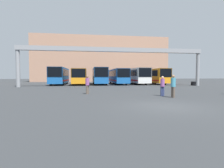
% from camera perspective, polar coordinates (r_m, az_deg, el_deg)
% --- Properties ---
extents(ground_plane, '(200.00, 200.00, 0.00)m').
position_cam_1_polar(ground_plane, '(10.44, 17.13, -6.98)').
color(ground_plane, '#2D3033').
extents(building_backdrop, '(41.83, 12.00, 13.96)m').
position_cam_1_polar(building_backdrop, '(58.96, -3.65, 7.75)').
color(building_backdrop, tan).
rests_on(building_backdrop, ground).
extents(overhead_gantry, '(30.76, 0.80, 6.43)m').
position_cam_1_polar(overhead_gantry, '(29.38, 0.74, 9.94)').
color(overhead_gantry, gray).
rests_on(overhead_gantry, ground).
extents(bus_slot_0, '(2.60, 10.48, 3.32)m').
position_cam_1_polar(bus_slot_0, '(36.30, -16.75, 2.82)').
color(bus_slot_0, '#1959A5').
rests_on(bus_slot_0, ground).
extents(bus_slot_1, '(2.62, 10.03, 3.06)m').
position_cam_1_polar(bus_slot_1, '(35.68, -10.47, 2.65)').
color(bus_slot_1, orange).
rests_on(bus_slot_1, ground).
extents(bus_slot_2, '(2.58, 10.75, 3.33)m').
position_cam_1_polar(bus_slot_2, '(36.08, -4.11, 2.93)').
color(bus_slot_2, '#1959A5').
rests_on(bus_slot_2, ground).
extents(bus_slot_3, '(2.54, 12.47, 3.13)m').
position_cam_1_polar(bus_slot_3, '(37.41, 1.89, 2.75)').
color(bus_slot_3, '#1959A5').
rests_on(bus_slot_3, ground).
extents(bus_slot_4, '(2.61, 12.45, 3.28)m').
position_cam_1_polar(bus_slot_4, '(38.28, 7.78, 2.86)').
color(bus_slot_4, silver).
rests_on(bus_slot_4, ground).
extents(bus_slot_5, '(2.48, 11.82, 3.17)m').
position_cam_1_polar(bus_slot_5, '(39.24, 13.51, 2.72)').
color(bus_slot_5, orange).
rests_on(bus_slot_5, ground).
extents(pedestrian_near_center, '(0.36, 0.36, 1.75)m').
position_cam_1_polar(pedestrian_near_center, '(16.84, -8.05, -0.10)').
color(pedestrian_near_center, brown).
rests_on(pedestrian_near_center, ground).
extents(pedestrian_mid_right, '(0.36, 0.36, 1.71)m').
position_cam_1_polar(pedestrian_mid_right, '(15.59, 16.14, -0.46)').
color(pedestrian_mid_right, navy).
rests_on(pedestrian_mid_right, ground).
extents(pedestrian_far_center, '(0.38, 0.38, 1.81)m').
position_cam_1_polar(pedestrian_far_center, '(14.72, 19.33, -0.48)').
color(pedestrian_far_center, brown).
rests_on(pedestrian_far_center, ground).
extents(tire_stack, '(1.04, 1.04, 0.72)m').
position_cam_1_polar(tire_stack, '(35.01, 25.16, 0.15)').
color(tire_stack, black).
rests_on(tire_stack, ground).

